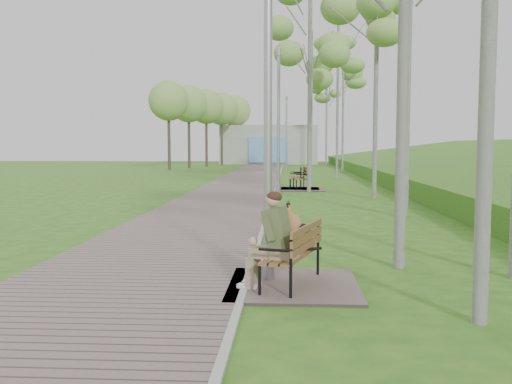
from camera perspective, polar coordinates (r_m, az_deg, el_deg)
ground at (r=9.53m, az=-0.40°, el=-7.35°), size 120.00×120.00×0.00m
walkway at (r=30.95m, az=-1.05°, el=1.08°), size 3.50×67.00×0.04m
kerb at (r=30.87m, az=2.19°, el=1.08°), size 0.10×67.00×0.05m
building_north at (r=60.31m, az=1.32°, el=4.74°), size 10.00×5.20×4.00m
bench_main at (r=8.02m, az=3.14°, el=-6.43°), size 1.81×2.02×1.58m
bench_second at (r=25.95m, az=3.98°, el=0.84°), size 2.04×2.27×1.25m
bench_third at (r=25.45m, az=4.45°, el=0.76°), size 2.03×2.26×1.25m
lamp_post_near at (r=8.29m, az=1.20°, el=7.95°), size 0.20×0.20×5.27m
lamp_post_second at (r=23.82m, az=2.26°, el=6.62°), size 0.23×0.23×5.95m
lamp_post_third at (r=43.42m, az=3.07°, el=5.59°), size 0.22×0.22×5.65m
lamp_post_far at (r=60.58m, az=2.97°, el=4.83°), size 0.17×0.17×4.49m
pedestrian_near at (r=42.70m, az=1.08°, el=3.29°), size 0.76×0.59×1.83m
pedestrian_far at (r=46.20m, az=1.19°, el=3.29°), size 0.88×0.72×1.66m
birch_mid_a at (r=24.95m, az=5.45°, el=17.91°), size 2.69×2.69×9.79m
birch_mid_b at (r=22.10m, az=12.01°, el=16.07°), size 2.35×2.35×8.12m
birch_mid_c at (r=29.42m, az=5.58°, el=13.05°), size 2.57×2.57×7.97m
birch_far_b at (r=33.74m, az=8.21°, el=13.52°), size 2.59×2.59×9.13m
birch_far_c at (r=41.31m, az=8.74°, el=12.06°), size 2.30×2.30×9.29m
birch_distant_b at (r=53.45m, az=7.09°, el=9.10°), size 2.43×2.43×7.75m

